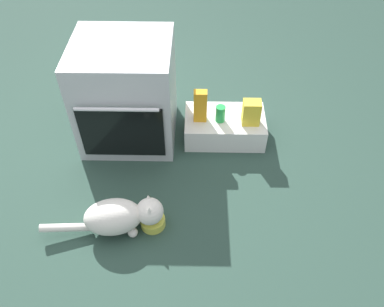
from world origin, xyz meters
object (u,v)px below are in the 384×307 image
Objects in this scene: oven at (127,93)px; soda_can at (220,114)px; food_bowl at (153,221)px; pantry_cabinet at (224,127)px; juice_carton at (200,106)px; snack_bag at (251,112)px; cat at (120,216)px.

oven reaches higher than soda_can.
oven reaches higher than food_bowl.
pantry_cabinet is at bearing 40.17° from soda_can.
pantry_cabinet is 0.28m from juice_carton.
oven is 3.02× the size of juice_carton.
soda_can reaches higher than food_bowl.
pantry_cabinet is 0.90m from food_bowl.
food_bowl is at bearing -120.15° from pantry_cabinet.
food_bowl is (0.23, -0.81, -0.33)m from oven.
snack_bag is (0.62, 0.73, 0.23)m from food_bowl.
juice_carton is (0.28, 0.75, 0.26)m from food_bowl.
juice_carton is at bearing -5.96° from oven.
juice_carton is 2.00× the size of soda_can.
food_bowl is at bearing -74.37° from oven.
pantry_cabinet is at bearing -2.28° from oven.
soda_can is (-0.21, 0.02, -0.03)m from snack_bag.
juice_carton is (-0.18, -0.03, 0.21)m from pantry_cabinet.
cat is at bearing -86.80° from oven.
snack_bag is at bearing -5.25° from oven.
food_bowl is 0.82× the size of snack_bag.
juice_carton is 0.35m from snack_bag.
soda_can is at bearing -139.83° from pantry_cabinet.
snack_bag reaches higher than cat.
snack_bag is (0.17, -0.05, 0.18)m from pantry_cabinet.
snack_bag is (0.35, -0.03, -0.03)m from juice_carton.
juice_carton is at bearing 69.96° from food_bowl.
oven is 4.88× the size of food_bowl.
cat is 0.92m from juice_carton.
food_bowl is at bearing -119.01° from soda_can.
soda_can is at bearing 60.99° from food_bowl.
juice_carton is at bearing 51.31° from cat.
soda_can is at bearing 174.92° from snack_bag.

